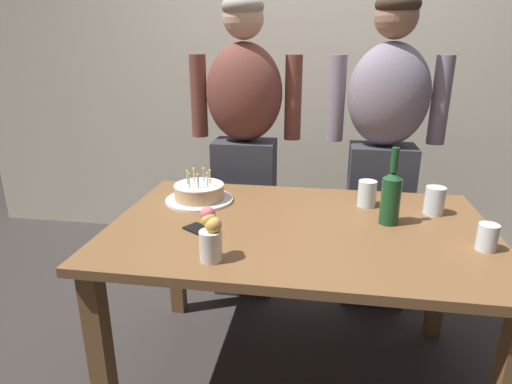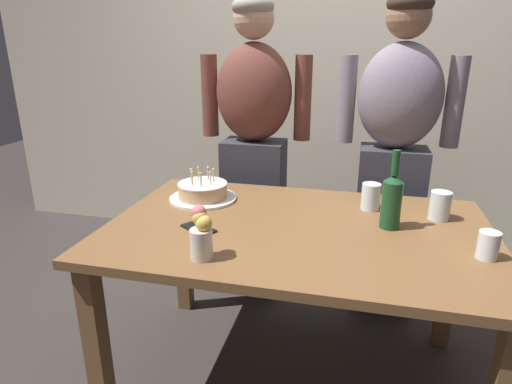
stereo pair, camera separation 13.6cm
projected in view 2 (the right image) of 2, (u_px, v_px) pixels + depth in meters
name	position (u px, v px, depth m)	size (l,w,h in m)	color
ground_plane	(292.00, 377.00, 1.93)	(10.00, 10.00, 0.00)	#332D2B
back_wall	(333.00, 64.00, 2.94)	(5.20, 0.10, 2.60)	beige
dining_table	(297.00, 248.00, 1.73)	(1.50, 0.96, 0.74)	brown
birthday_cake	(203.00, 192.00, 1.98)	(0.31, 0.31, 0.15)	white
water_glass_near	(488.00, 245.00, 1.42)	(0.07, 0.07, 0.10)	silver
water_glass_far	(371.00, 197.00, 1.85)	(0.08, 0.08, 0.12)	silver
water_glass_side	(440.00, 206.00, 1.75)	(0.08, 0.08, 0.12)	silver
wine_bottle	(392.00, 199.00, 1.65)	(0.08, 0.08, 0.31)	#194723
cell_phone	(199.00, 228.00, 1.66)	(0.14, 0.07, 0.01)	black
flower_vase	(201.00, 233.00, 1.41)	(0.08, 0.09, 0.18)	silver
person_man_bearded	(254.00, 149.00, 2.38)	(0.61, 0.27, 1.66)	#33333D
person_woman_cardigan	(394.00, 157.00, 2.22)	(0.61, 0.27, 1.66)	#33333D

